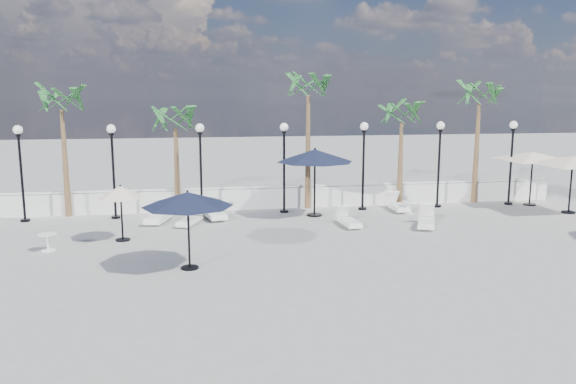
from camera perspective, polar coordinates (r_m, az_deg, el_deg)
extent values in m
plane|color=gray|center=(17.99, 2.98, -6.32)|extent=(100.00, 100.00, 0.00)
cube|color=silver|center=(25.06, -0.77, -0.61)|extent=(26.00, 0.30, 0.90)
cube|color=silver|center=(24.97, -0.77, 0.57)|extent=(26.00, 0.12, 0.08)
cylinder|color=black|center=(24.79, -25.13, -2.62)|extent=(0.36, 0.36, 0.10)
cylinder|color=black|center=(24.50, -25.43, 1.27)|extent=(0.10, 0.10, 3.50)
cylinder|color=black|center=(24.33, -25.72, 5.23)|extent=(0.18, 0.18, 0.10)
sphere|color=white|center=(24.32, -25.76, 5.72)|extent=(0.36, 0.36, 0.36)
cylinder|color=black|center=(24.08, -17.08, -2.45)|extent=(0.36, 0.36, 0.10)
cylinder|color=black|center=(23.79, -17.29, 1.55)|extent=(0.10, 0.10, 3.50)
cylinder|color=black|center=(23.61, -17.50, 5.63)|extent=(0.18, 0.18, 0.10)
sphere|color=white|center=(23.60, -17.53, 6.14)|extent=(0.36, 0.36, 0.36)
cylinder|color=black|center=(23.87, -8.72, -2.23)|extent=(0.36, 0.36, 0.10)
cylinder|color=black|center=(23.58, -8.83, 1.81)|extent=(0.10, 0.10, 3.50)
cylinder|color=black|center=(23.40, -8.94, 5.94)|extent=(0.18, 0.18, 0.10)
sphere|color=white|center=(23.39, -8.95, 6.45)|extent=(0.36, 0.36, 0.36)
cylinder|color=black|center=(24.17, -0.39, -1.96)|extent=(0.36, 0.36, 0.10)
cylinder|color=black|center=(23.88, -0.40, 2.03)|extent=(0.10, 0.10, 3.50)
cylinder|color=black|center=(23.71, -0.40, 6.10)|extent=(0.18, 0.18, 0.10)
sphere|color=white|center=(23.69, -0.41, 6.61)|extent=(0.36, 0.36, 0.36)
cylinder|color=black|center=(24.97, 7.56, -1.67)|extent=(0.36, 0.36, 0.10)
cylinder|color=black|center=(24.68, 7.65, 2.20)|extent=(0.10, 0.10, 3.50)
cylinder|color=black|center=(24.52, 7.74, 6.14)|extent=(0.18, 0.18, 0.10)
sphere|color=white|center=(24.50, 7.75, 6.63)|extent=(0.36, 0.36, 0.36)
cylinder|color=black|center=(26.21, 14.89, -1.37)|extent=(0.36, 0.36, 0.10)
cylinder|color=black|center=(25.94, 15.06, 2.32)|extent=(0.10, 0.10, 3.50)
cylinder|color=black|center=(25.78, 15.23, 6.07)|extent=(0.18, 0.18, 0.10)
sphere|color=white|center=(25.77, 15.25, 6.53)|extent=(0.36, 0.36, 0.36)
cylinder|color=black|center=(27.83, 21.46, -1.08)|extent=(0.36, 0.36, 0.10)
cylinder|color=black|center=(27.58, 21.69, 2.39)|extent=(0.10, 0.10, 3.50)
cylinder|color=black|center=(27.43, 21.91, 5.91)|extent=(0.18, 0.18, 0.10)
sphere|color=white|center=(27.42, 21.94, 6.35)|extent=(0.36, 0.36, 0.36)
cone|color=brown|center=(24.85, -21.68, 2.69)|extent=(0.28, 0.28, 4.40)
cone|color=brown|center=(24.37, -11.22, 2.12)|extent=(0.28, 0.28, 3.60)
cone|color=brown|center=(24.79, 2.04, 4.06)|extent=(0.28, 0.28, 5.00)
cone|color=brown|center=(26.07, 11.34, 2.83)|extent=(0.28, 0.28, 3.80)
cone|color=brown|center=(27.57, 18.59, 3.72)|extent=(0.28, 0.28, 4.60)
cube|color=white|center=(22.92, -12.90, -2.59)|extent=(1.20, 2.11, 0.11)
cube|color=white|center=(22.65, -13.14, -2.44)|extent=(0.98, 1.47, 0.11)
cube|color=white|center=(23.59, -12.30, -1.22)|extent=(0.73, 0.63, 0.63)
cube|color=white|center=(23.20, -7.58, -2.28)|extent=(1.10, 2.05, 0.11)
cube|color=white|center=(22.93, -7.41, -2.13)|extent=(0.91, 1.43, 0.11)
cube|color=white|center=(23.87, -8.12, -0.99)|extent=(0.70, 0.59, 0.61)
cube|color=white|center=(22.19, -9.97, -2.98)|extent=(1.08, 1.72, 0.09)
cube|color=white|center=(21.96, -10.18, -2.85)|extent=(0.86, 1.21, 0.09)
cube|color=white|center=(22.73, -9.41, -1.81)|extent=(0.62, 0.54, 0.51)
cube|color=white|center=(22.17, 13.86, -3.08)|extent=(1.32, 1.95, 0.10)
cube|color=white|center=(21.91, 13.86, -2.94)|extent=(1.04, 1.38, 0.10)
cube|color=white|center=(22.83, 13.91, -1.76)|extent=(0.71, 0.64, 0.58)
cube|color=white|center=(21.79, 6.18, -3.12)|extent=(0.68, 1.67, 0.09)
cube|color=white|center=(21.57, 6.39, -2.99)|extent=(0.60, 1.14, 0.09)
cube|color=white|center=(22.33, 5.60, -1.93)|extent=(0.54, 0.43, 0.51)
cube|color=white|center=(25.00, 11.04, -1.54)|extent=(0.60, 1.76, 0.09)
cube|color=white|center=(24.76, 11.24, -1.41)|extent=(0.56, 1.19, 0.09)
cube|color=white|center=(25.59, 10.52, -0.46)|extent=(0.55, 0.42, 0.55)
cylinder|color=white|center=(19.92, -23.17, -5.46)|extent=(0.45, 0.45, 0.03)
cylinder|color=white|center=(19.86, -23.21, -4.76)|extent=(0.07, 0.07, 0.54)
cylinder|color=white|center=(19.79, -23.27, -3.97)|extent=(0.59, 0.59, 0.03)
cylinder|color=white|center=(24.54, 12.08, -2.09)|extent=(0.40, 0.40, 0.03)
cylinder|color=white|center=(24.50, 12.10, -1.57)|extent=(0.06, 0.06, 0.48)
cylinder|color=white|center=(24.45, 12.12, -0.99)|extent=(0.52, 0.52, 0.03)
cylinder|color=black|center=(16.77, -9.95, -7.58)|extent=(0.51, 0.51, 0.05)
cylinder|color=black|center=(16.48, -10.06, -3.97)|extent=(0.06, 0.06, 2.23)
cone|color=black|center=(16.28, -10.16, -0.72)|extent=(2.63, 2.63, 0.41)
sphere|color=black|center=(16.24, -10.19, 0.06)|extent=(0.07, 0.07, 0.07)
cylinder|color=black|center=(23.54, 2.70, -2.34)|extent=(0.64, 0.64, 0.07)
cylinder|color=black|center=(23.30, 2.72, 0.87)|extent=(0.08, 0.08, 2.73)
cone|color=black|center=(23.14, 2.75, 3.71)|extent=(3.19, 3.19, 0.51)
sphere|color=black|center=(23.11, 2.75, 4.41)|extent=(0.09, 0.09, 0.09)
cylinder|color=black|center=(28.05, 23.31, -1.16)|extent=(0.55, 0.55, 0.06)
cylinder|color=black|center=(27.87, 23.47, 1.22)|extent=(0.07, 0.07, 2.42)
pyramid|color=beige|center=(27.72, 23.65, 3.75)|extent=(5.36, 5.36, 0.37)
cylinder|color=black|center=(26.89, 26.59, -1.85)|extent=(0.56, 0.56, 0.06)
cylinder|color=black|center=(26.70, 26.79, 0.63)|extent=(0.08, 0.08, 2.42)
pyramid|color=beige|center=(26.55, 26.99, 3.27)|extent=(5.27, 5.27, 0.38)
cylinder|color=black|center=(20.41, -16.42, -4.67)|extent=(0.50, 0.50, 0.05)
cylinder|color=black|center=(20.21, -16.54, -2.17)|extent=(0.06, 0.06, 1.87)
cone|color=beige|center=(20.07, -16.65, 0.00)|extent=(1.61, 1.61, 0.40)
sphere|color=black|center=(20.03, -16.68, 0.62)|extent=(0.07, 0.07, 0.07)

